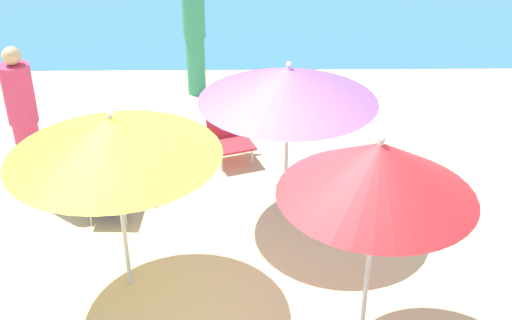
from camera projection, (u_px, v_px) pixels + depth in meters
ground_plane at (253, 287)px, 6.11m from camera, size 40.00×40.00×0.00m
umbrella_yellow at (113, 137)px, 5.38m from camera, size 1.83×1.83×1.82m
umbrella_red at (378, 169)px, 4.80m from camera, size 1.53×1.53×1.91m
umbrella_purple at (288, 84)px, 6.49m from camera, size 1.84×1.84×1.77m
beach_chair_a at (113, 188)px, 7.12m from camera, size 0.50×0.61×0.55m
beach_chair_b at (229, 136)px, 8.15m from camera, size 0.65×0.69×0.59m
person_a at (195, 40)px, 9.71m from camera, size 0.33×0.33×1.72m
person_b at (25, 124)px, 7.10m from camera, size 0.32×0.32×1.79m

